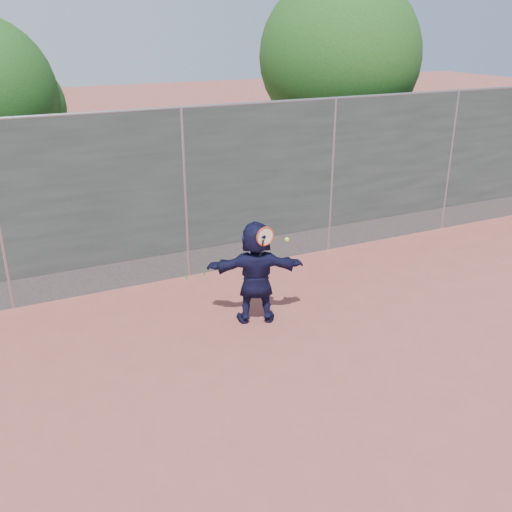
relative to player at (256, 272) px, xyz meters
name	(u,v)px	position (x,y,z in m)	size (l,w,h in m)	color
ground	(278,372)	(-0.37, -1.44, -0.80)	(80.00, 80.00, 0.00)	#9E4C42
player	(256,272)	(0.00, 0.00, 0.00)	(1.48, 0.47, 1.60)	#121233
ball_ground	(295,260)	(1.68, 1.77, -0.76)	(0.07, 0.07, 0.07)	#BCF035
fence	(185,192)	(-0.37, 2.06, 0.78)	(20.00, 0.06, 3.03)	#38423D
swing_action	(267,238)	(0.08, -0.20, 0.61)	(0.52, 0.15, 0.51)	red
tree_right	(345,61)	(4.31, 4.31, 2.69)	(3.78, 3.60, 5.39)	#382314
weed_clump	(206,268)	(-0.08, 1.94, -0.66)	(0.68, 0.07, 0.30)	#387226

